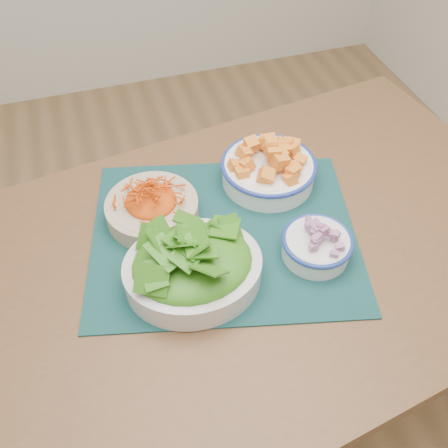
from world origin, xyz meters
name	(u,v)px	position (x,y,z in m)	size (l,w,h in m)	color
ground	(169,435)	(0.00, 0.00, 0.00)	(4.00, 4.00, 0.00)	#9F794C
table	(270,265)	(0.31, 0.06, 0.66)	(1.39, 1.03, 0.75)	brown
placemat	(224,234)	(0.21, 0.11, 0.75)	(0.58, 0.47, 0.00)	#0A2929
carrot_bowl	(152,205)	(0.08, 0.21, 0.79)	(0.23, 0.23, 0.08)	#C3B191
squash_bowl	(269,165)	(0.36, 0.24, 0.80)	(0.29, 0.29, 0.10)	white
lettuce_bowl	(192,264)	(0.12, 0.01, 0.81)	(0.29, 0.25, 0.12)	silver
onion_bowl	(317,243)	(0.38, 0.00, 0.79)	(0.16, 0.16, 0.07)	white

